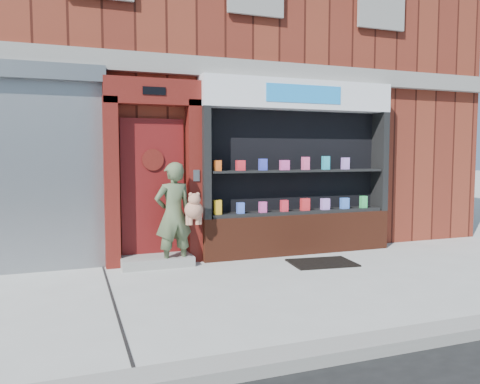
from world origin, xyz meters
TOP-DOWN VIEW (x-y plane):
  - ground at (0.00, 0.00)m, footprint 80.00×80.00m
  - curb at (0.00, -2.15)m, footprint 60.00×0.30m
  - building at (-0.00, 5.99)m, footprint 12.00×8.16m
  - red_door_bay at (-0.75, 1.86)m, footprint 1.52×0.58m
  - pharmacy_bay at (1.75, 1.81)m, footprint 3.50×0.41m
  - woman at (-0.49, 1.54)m, footprint 0.75×0.51m
  - doormat at (1.75, 0.94)m, footprint 1.07×0.81m

SIDE VIEW (x-z plane):
  - ground at x=0.00m, z-range 0.00..0.00m
  - doormat at x=1.75m, z-range 0.00..0.03m
  - curb at x=0.00m, z-range 0.00..0.12m
  - woman at x=-0.49m, z-range 0.01..1.63m
  - pharmacy_bay at x=1.75m, z-range -0.13..2.87m
  - red_door_bay at x=-0.75m, z-range 0.01..2.91m
  - building at x=0.00m, z-range 0.00..8.00m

